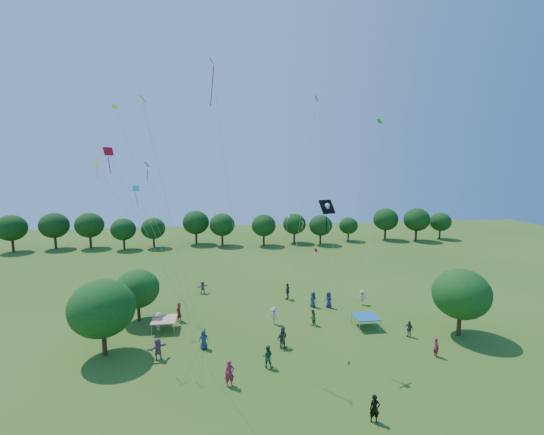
{
  "coord_description": "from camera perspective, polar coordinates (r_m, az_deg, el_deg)",
  "views": [
    {
      "loc": [
        -4.24,
        -14.9,
        15.0
      ],
      "look_at": [
        0.0,
        14.0,
        11.0
      ],
      "focal_mm": 24.0,
      "sensor_mm": 36.0,
      "label": 1
    }
  ],
  "objects": [
    {
      "name": "crowd_person_11",
      "position": [
        45.25,
        -10.83,
        -10.68
      ],
      "size": [
        1.51,
        1.03,
        1.53
      ],
      "primitive_type": "imported",
      "rotation": [
        0.0,
        0.0,
        3.55
      ],
      "color": "#A5608D",
      "rests_on": "ground"
    },
    {
      "name": "small_kite_6",
      "position": [
        31.05,
        2.26,
        -2.81
      ],
      "size": [
        0.55,
        1.7,
        9.97
      ],
      "color": "silver"
    },
    {
      "name": "small_kite_3",
      "position": [
        39.84,
        -18.25,
        4.67
      ],
      "size": [
        3.09,
        1.99,
        14.31
      ],
      "color": "#2A8317"
    },
    {
      "name": "pirate_kite",
      "position": [
        28.23,
        8.7,
        1.37
      ],
      "size": [
        3.48,
        3.04,
        11.25
      ],
      "color": "black"
    },
    {
      "name": "crowd_person_13",
      "position": [
        38.0,
        -14.42,
        -14.16
      ],
      "size": [
        0.73,
        0.84,
        1.9
      ],
      "primitive_type": "imported",
      "rotation": [
        0.0,
        0.0,
        4.23
      ],
      "color": "maroon",
      "rests_on": "ground"
    },
    {
      "name": "crowd_person_12",
      "position": [
        32.44,
        -10.66,
        -18.28
      ],
      "size": [
        0.85,
        0.53,
        1.62
      ],
      "primitive_type": "imported",
      "rotation": [
        0.0,
        0.0,
        3.27
      ],
      "color": "navy",
      "rests_on": "ground"
    },
    {
      "name": "near_tree_north",
      "position": [
        38.5,
        -20.33,
        -10.43
      ],
      "size": [
        4.17,
        4.17,
        5.16
      ],
      "color": "#422B19",
      "rests_on": "ground"
    },
    {
      "name": "tent_blue",
      "position": [
        36.7,
        14.5,
        -14.83
      ],
      "size": [
        2.2,
        2.2,
        1.1
      ],
      "color": "#1956A5",
      "rests_on": "ground"
    },
    {
      "name": "small_kite_7",
      "position": [
        30.14,
        -18.63,
        -0.73
      ],
      "size": [
        4.58,
        0.59,
        12.34
      ],
      "color": "#0CC0B9"
    },
    {
      "name": "small_kite_1",
      "position": [
        26.06,
        -17.37,
        7.63
      ],
      "size": [
        3.54,
        1.11,
        18.43
      ],
      "color": "orange"
    },
    {
      "name": "small_kite_11",
      "position": [
        46.19,
        16.09,
        9.45
      ],
      "size": [
        4.3,
        6.71,
        19.66
      ],
      "color": "#238618"
    },
    {
      "name": "small_kite_5",
      "position": [
        40.33,
        13.68,
        -0.81
      ],
      "size": [
        1.04,
        0.43,
        10.86
      ],
      "color": "purple"
    },
    {
      "name": "crowd_person_3",
      "position": [
        42.25,
        13.95,
        -12.04
      ],
      "size": [
        1.12,
        0.57,
        1.66
      ],
      "primitive_type": "imported",
      "rotation": [
        0.0,
        0.0,
        3.06
      ],
      "color": "#C7B09F",
      "rests_on": "ground"
    },
    {
      "name": "crowd_person_8",
      "position": [
        36.33,
        6.38,
        -15.31
      ],
      "size": [
        0.85,
        0.8,
        1.55
      ],
      "primitive_type": "imported",
      "rotation": [
        0.0,
        0.0,
        3.83
      ],
      "color": "#2D5826",
      "rests_on": "ground"
    },
    {
      "name": "small_kite_2",
      "position": [
        36.52,
        -22.47,
        1.85
      ],
      "size": [
        7.71,
        0.79,
        14.34
      ],
      "color": "#FEFF16"
    },
    {
      "name": "red_high_kite",
      "position": [
        30.06,
        -8.36,
        14.93
      ],
      "size": [
        2.73,
        2.64,
        22.29
      ],
      "color": "red"
    },
    {
      "name": "crowd_person_5",
      "position": [
        31.7,
        -17.48,
        -19.03
      ],
      "size": [
        1.68,
        1.42,
        1.76
      ],
      "primitive_type": "imported",
      "rotation": [
        0.0,
        0.0,
        3.75
      ],
      "color": "#8C5275",
      "rests_on": "ground"
    },
    {
      "name": "crowd_person_4",
      "position": [
        42.57,
        2.46,
        -11.49
      ],
      "size": [
        0.9,
        1.22,
        1.89
      ],
      "primitive_type": "imported",
      "rotation": [
        0.0,
        0.0,
        4.3
      ],
      "color": "#3B322F",
      "rests_on": "ground"
    },
    {
      "name": "crowd_person_14",
      "position": [
        32.25,
        1.68,
        -18.17
      ],
      "size": [
        0.98,
        0.87,
        1.76
      ],
      "primitive_type": "imported",
      "rotation": [
        0.0,
        0.0,
        2.55
      ],
      "color": "#24552E",
      "rests_on": "ground"
    },
    {
      "name": "crowd_person_15",
      "position": [
        36.34,
        0.35,
        -15.14
      ],
      "size": [
        0.94,
        1.2,
        1.68
      ],
      "primitive_type": "imported",
      "rotation": [
        0.0,
        0.0,
        2.04
      ],
      "color": "#C0AC9A",
      "rests_on": "ground"
    },
    {
      "name": "crowd_person_10",
      "position": [
        31.97,
        1.56,
        -18.56
      ],
      "size": [
        1.04,
        0.8,
        1.61
      ],
      "primitive_type": "imported",
      "rotation": [
        0.0,
        0.0,
        0.45
      ],
      "color": "#37332C",
      "rests_on": "ground"
    },
    {
      "name": "tent_red_stripe",
      "position": [
        36.41,
        -16.55,
        -15.09
      ],
      "size": [
        2.2,
        2.2,
        1.1
      ],
      "color": "#E4491A",
      "rests_on": "ground"
    },
    {
      "name": "small_kite_10",
      "position": [
        40.6,
        -20.54,
        7.54
      ],
      "size": [
        5.83,
        2.11,
        19.92
      ],
      "color": "gold"
    },
    {
      "name": "crowd_person_2",
      "position": [
        29.39,
        -0.71,
        -20.95
      ],
      "size": [
        0.94,
        0.65,
        1.73
      ],
      "primitive_type": "imported",
      "rotation": [
        0.0,
        0.0,
        2.9
      ],
      "color": "#225131",
      "rests_on": "ground"
    },
    {
      "name": "crowd_person_6",
      "position": [
        40.69,
        8.88,
        -12.62
      ],
      "size": [
        0.85,
        0.97,
        1.74
      ],
      "primitive_type": "imported",
      "rotation": [
        0.0,
        0.0,
        5.28
      ],
      "color": "navy",
      "rests_on": "ground"
    },
    {
      "name": "small_kite_9",
      "position": [
        43.0,
        4.2,
        -2.99
      ],
      "size": [
        3.16,
        2.82,
        7.44
      ],
      "color": "#E6A70C"
    },
    {
      "name": "crowd_person_7",
      "position": [
        27.42,
        -6.68,
        -23.13
      ],
      "size": [
        0.77,
        0.57,
        1.86
      ],
      "primitive_type": "imported",
      "rotation": [
        0.0,
        0.0,
        6.47
      ],
      "color": "maroon",
      "rests_on": "ground"
    },
    {
      "name": "near_tree_east",
      "position": [
        37.06,
        27.55,
        -10.59
      ],
      "size": [
        4.93,
        4.93,
        6.09
      ],
      "color": "#422B19",
      "rests_on": "ground"
    },
    {
      "name": "crowd_person_0",
      "position": [
        40.59,
        6.46,
        -12.65
      ],
      "size": [
        0.82,
        0.96,
        1.71
      ],
      "primitive_type": "imported",
      "rotation": [
        0.0,
        0.0,
        2.1
      ],
      "color": "#1B344E",
      "rests_on": "ground"
    },
    {
      "name": "small_kite_8",
      "position": [
        38.79,
        6.82,
        -6.53
      ],
      "size": [
        0.4,
        0.85,
        5.3
      ],
      "color": "red"
    },
    {
      "name": "small_kite_0",
      "position": [
        31.82,
        -22.49,
        5.32
      ],
      "size": [
        6.82,
        1.59,
        15.34
      ],
      "color": "red"
    },
    {
      "name": "treeline",
      "position": [
        71.21,
        -6.23,
        -1.06
      ],
      "size": [
        88.01,
        8.77,
        6.77
      ],
      "color": "#422B19",
      "rests_on": "ground"
    },
    {
      "name": "small_kite_4",
      "position": [
        25.32,
        5.11,
        4.6
      ],
      "size": [
        2.02,
        2.08,
        18.39
      ],
      "color": "blue"
    },
    {
      "name": "near_tree_west",
      "position": [
        32.61,
        -25.1,
        -12.76
      ],
      "size": [
        5.11,
        5.11,
        6.26
      ],
      "color": "#422B19",
      "rests_on": "ground"
    },
    {
      "name": "man_in_black",
      "position": [
        25.06,
        15.8,
        -26.91
      ],
      "size": [
        0.68,
        0.49,
        1.69
      ],
      "primitive_type": "imported",
      "rotation": [
        0.0,
        0.0,
        -0.14
      ],
      "color": "black",
      "rests_on": "ground"
    },
    {
      "name": "crowd_person_9",
      "position": [
        36.61,
        -17.36,
        -15.29
      ],
      "size": [
        1.21,
        1.06,
        1.72
      ],
      "primitive_type": "imported",
      "rotation": [
        0.0,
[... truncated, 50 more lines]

